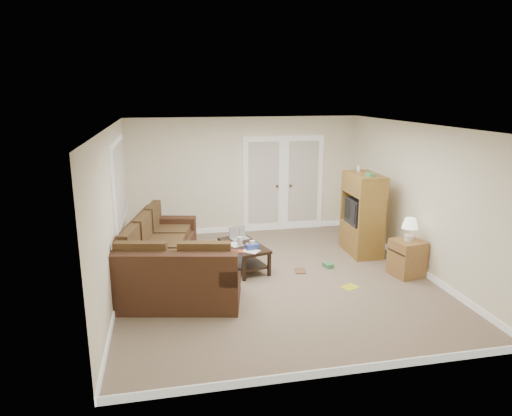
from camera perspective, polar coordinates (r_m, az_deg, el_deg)
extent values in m
plane|color=gray|center=(7.67, 2.39, -8.77)|extent=(5.50, 5.50, 0.00)
cube|color=silver|center=(7.07, 2.60, 10.21)|extent=(5.00, 5.50, 0.02)
cube|color=white|center=(7.11, -17.47, -0.65)|extent=(0.02, 5.50, 2.50)
cube|color=white|center=(8.23, 19.64, 1.16)|extent=(0.02, 5.50, 2.50)
cube|color=white|center=(9.90, -1.36, 4.10)|extent=(5.00, 0.02, 2.50)
cube|color=white|center=(4.77, 10.55, -7.48)|extent=(5.00, 0.02, 2.50)
cube|color=white|center=(9.99, 0.94, 2.88)|extent=(0.90, 0.04, 2.13)
cube|color=white|center=(10.22, 5.88, 3.06)|extent=(0.90, 0.04, 2.13)
cube|color=white|center=(9.96, 0.97, 3.13)|extent=(0.68, 0.02, 1.80)
cube|color=white|center=(10.19, 5.93, 3.31)|extent=(0.68, 0.02, 1.80)
cube|color=white|center=(8.01, -16.74, 3.24)|extent=(0.04, 1.92, 1.42)
cube|color=white|center=(8.01, -16.57, 3.25)|extent=(0.02, 1.74, 1.24)
cube|color=#44291A|center=(8.04, -11.90, -6.27)|extent=(1.42, 2.55, 0.44)
cube|color=#44291A|center=(7.98, -14.50, -3.21)|extent=(0.74, 2.41, 0.45)
cube|color=#44291A|center=(8.94, -10.60, -1.85)|extent=(0.97, 0.44, 0.23)
cube|color=brown|center=(7.93, -11.42, -4.38)|extent=(1.09, 2.38, 0.13)
cube|color=#44291A|center=(6.86, -10.09, -9.87)|extent=(2.04, 1.31, 0.44)
cube|color=#44291A|center=(6.37, -10.81, -7.48)|extent=(1.89, 0.63, 0.45)
cube|color=#44291A|center=(6.63, -3.21, -7.39)|extent=(0.44, 0.97, 0.23)
cube|color=brown|center=(6.82, -10.07, -7.42)|extent=(1.87, 0.98, 0.13)
cube|color=black|center=(6.58, -3.22, -6.33)|extent=(0.50, 0.89, 0.03)
cube|color=#B72E13|center=(6.79, -3.11, -5.48)|extent=(0.35, 0.19, 0.02)
cube|color=black|center=(7.93, -1.54, -4.70)|extent=(0.81, 1.19, 0.05)
cube|color=black|center=(8.03, -1.53, -6.54)|extent=(0.71, 1.09, 0.03)
cylinder|color=silver|center=(7.82, -2.05, -4.19)|extent=(0.09, 0.09, 0.16)
cylinder|color=#B72E13|center=(7.77, -2.06, -3.16)|extent=(0.01, 0.01, 0.14)
cube|color=#2D4194|center=(7.67, -0.46, -4.84)|extent=(0.24, 0.17, 0.09)
cube|color=white|center=(7.84, -1.23, -4.73)|extent=(0.50, 0.66, 0.00)
cube|color=olive|center=(8.98, 12.99, -3.68)|extent=(0.55, 0.97, 0.58)
cube|color=olive|center=(8.72, 13.38, 2.93)|extent=(0.55, 0.97, 0.38)
cube|color=black|center=(8.83, 13.07, -0.43)|extent=(0.47, 0.59, 0.48)
cube|color=black|center=(8.73, 11.66, -0.38)|extent=(0.02, 0.50, 0.38)
cube|color=#3E8851|center=(8.46, 14.10, 4.07)|extent=(0.12, 0.18, 0.06)
cylinder|color=silver|center=(8.94, 12.74, 4.86)|extent=(0.07, 0.07, 0.12)
cube|color=olive|center=(8.08, 18.37, -5.95)|extent=(0.55, 0.55, 0.61)
cylinder|color=beige|center=(7.97, 18.56, -3.57)|extent=(0.15, 0.15, 0.09)
cylinder|color=beige|center=(7.94, 18.63, -2.79)|extent=(0.03, 0.03, 0.13)
cone|color=white|center=(7.90, 18.71, -1.81)|extent=(0.26, 0.26, 0.17)
cube|color=silver|center=(10.45, 10.84, -1.73)|extent=(0.15, 0.14, 0.33)
cube|color=gold|center=(7.48, 11.67, -9.65)|extent=(0.33, 0.30, 0.01)
cube|color=#3E8851|center=(8.21, 9.00, -7.06)|extent=(0.17, 0.21, 0.07)
imported|color=brown|center=(7.96, 4.91, -7.84)|extent=(0.22, 0.27, 0.02)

